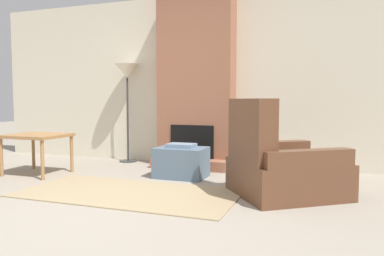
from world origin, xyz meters
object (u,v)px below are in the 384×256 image
object	(u,v)px
side_table	(37,139)
floor_lamp_left	(127,76)
armchair	(279,170)
ottoman	(181,162)

from	to	relation	value
side_table	floor_lamp_left	xyz separation A→B (m)	(0.63, 1.31, 0.89)
armchair	side_table	xyz separation A→B (m)	(-3.17, 0.07, 0.20)
ottoman	armchair	size ratio (longest dim) A/B	0.47
ottoman	side_table	world-z (taller)	side_table
ottoman	floor_lamp_left	distance (m)	1.92
ottoman	side_table	distance (m)	1.96
side_table	floor_lamp_left	size ratio (longest dim) A/B	0.48
ottoman	side_table	bearing A→B (deg)	-166.33
ottoman	floor_lamp_left	world-z (taller)	floor_lamp_left
ottoman	armchair	xyz separation A→B (m)	(1.29, -0.53, 0.08)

